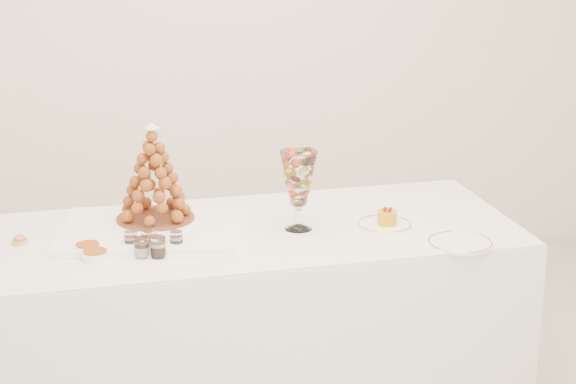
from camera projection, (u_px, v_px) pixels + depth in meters
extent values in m
cube|color=white|center=(215.00, 19.00, 5.11)|extent=(4.50, 0.04, 2.80)
cube|color=white|center=(243.00, 328.00, 3.82)|extent=(2.17, 0.93, 0.80)
cube|color=white|center=(242.00, 232.00, 3.70)|extent=(2.16, 0.93, 0.01)
cube|color=white|center=(150.00, 230.00, 3.67)|extent=(0.74, 0.61, 0.02)
cylinder|color=white|center=(298.00, 227.00, 3.71)|extent=(0.11, 0.11, 0.02)
cylinder|color=white|center=(298.00, 215.00, 3.70)|extent=(0.02, 0.02, 0.08)
sphere|color=white|center=(299.00, 206.00, 3.68)|extent=(0.04, 0.04, 0.04)
cylinder|color=white|center=(384.00, 225.00, 3.74)|extent=(0.21, 0.21, 0.01)
cylinder|color=white|center=(460.00, 243.00, 3.55)|extent=(0.24, 0.24, 0.01)
cylinder|color=tan|center=(20.00, 242.00, 3.55)|extent=(0.06, 0.06, 0.02)
ellipsoid|color=#D85961|center=(20.00, 238.00, 3.55)|extent=(0.04, 0.04, 0.03)
cylinder|color=white|center=(131.00, 240.00, 3.51)|extent=(0.06, 0.06, 0.06)
cylinder|color=white|center=(149.00, 240.00, 3.49)|extent=(0.07, 0.07, 0.08)
cylinder|color=white|center=(176.00, 240.00, 3.50)|extent=(0.05, 0.05, 0.06)
cylinder|color=white|center=(142.00, 247.00, 3.42)|extent=(0.06, 0.06, 0.07)
cylinder|color=white|center=(158.00, 247.00, 3.42)|extent=(0.06, 0.06, 0.08)
cylinder|color=white|center=(88.00, 249.00, 3.47)|extent=(0.10, 0.10, 0.03)
cylinder|color=white|center=(95.00, 256.00, 3.40)|extent=(0.10, 0.10, 0.03)
cylinder|color=brown|center=(156.00, 218.00, 3.76)|extent=(0.31, 0.31, 0.01)
cone|color=brown|center=(154.00, 172.00, 3.70)|extent=(0.28, 0.28, 0.37)
sphere|color=white|center=(152.00, 128.00, 3.65)|extent=(0.04, 0.04, 0.04)
cylinder|color=#CE8A09|center=(387.00, 217.00, 3.73)|extent=(0.08, 0.08, 0.05)
sphere|color=maroon|center=(390.00, 209.00, 3.72)|extent=(0.01, 0.01, 0.01)
sphere|color=maroon|center=(385.00, 208.00, 3.73)|extent=(0.01, 0.01, 0.01)
sphere|color=maroon|center=(385.00, 210.00, 3.71)|extent=(0.01, 0.01, 0.01)
sphere|color=maroon|center=(389.00, 210.00, 3.71)|extent=(0.01, 0.01, 0.01)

